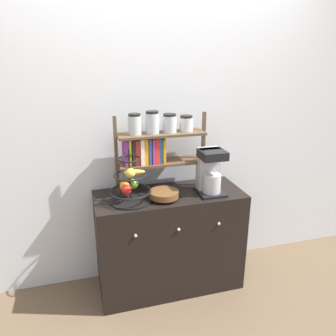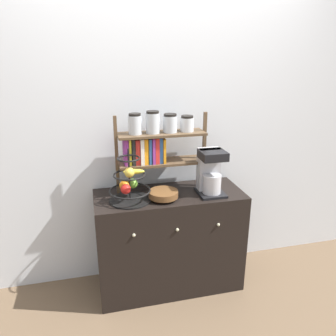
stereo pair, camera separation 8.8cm
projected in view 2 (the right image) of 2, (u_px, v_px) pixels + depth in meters
ground_plane at (176, 301)px, 2.53m from camera, size 12.00×12.00×0.00m
wall_back at (161, 123)px, 2.57m from camera, size 7.00×0.05×2.60m
sideboard at (169, 240)px, 2.61m from camera, size 1.13×0.48×0.81m
coffee_maker at (210, 172)px, 2.44m from camera, size 0.19×0.22×0.34m
fruit_stand at (129, 185)px, 2.32m from camera, size 0.30×0.30×0.39m
wooden_bowl at (163, 194)px, 2.37m from camera, size 0.22×0.22×0.06m
shelf_hutch at (154, 142)px, 2.42m from camera, size 0.70×0.20×0.61m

